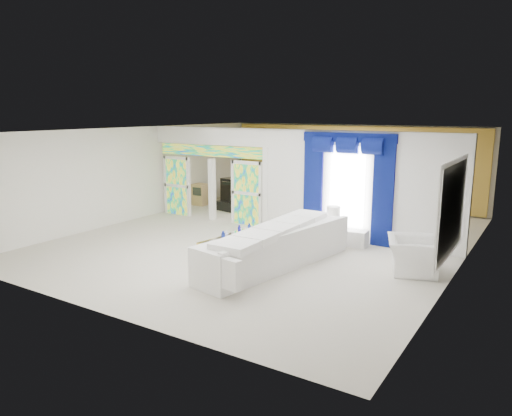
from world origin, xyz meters
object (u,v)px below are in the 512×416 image
Objects in this scene: white_sofa at (276,249)px; coffee_table at (235,246)px; armchair at (412,255)px; console_table at (343,237)px; grand_piano at (254,191)px.

white_sofa reaches higher than coffee_table.
coffee_table is 1.66× the size of armchair.
console_table is (0.59, 2.57, -0.21)m from white_sofa.
console_table is 0.63× the size of grand_piano.
console_table is at bearing 39.68° from armchair.
white_sofa is at bearing -41.86° from grand_piano.
white_sofa is 3.44× the size of console_table.
console_table is at bearing 49.42° from coffee_table.
console_table is 6.20m from grand_piano.
armchair is (2.72, 1.27, -0.04)m from white_sofa.
grand_piano is at bearing 118.53° from coffee_table.
coffee_table reaches higher than console_table.
grand_piano is (-5.09, 3.52, 0.30)m from console_table.
grand_piano reaches higher than console_table.
armchair reaches higher than coffee_table.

